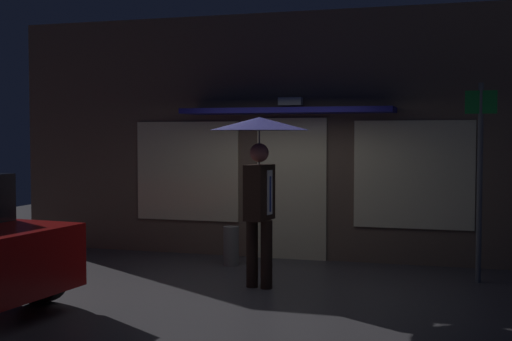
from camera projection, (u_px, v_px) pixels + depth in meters
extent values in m
plane|color=#423F44|center=(251.00, 289.00, 8.65)|extent=(18.00, 18.00, 0.00)
cube|color=brown|center=(294.00, 136.00, 10.81)|extent=(9.40, 0.30, 3.84)
cube|color=beige|center=(292.00, 189.00, 10.69)|extent=(1.10, 0.04, 2.20)
cube|color=beige|center=(187.00, 171.00, 11.17)|extent=(1.75, 0.04, 1.60)
cube|color=beige|center=(413.00, 175.00, 10.15)|extent=(1.75, 0.04, 1.60)
cube|color=white|center=(291.00, 101.00, 10.54)|extent=(0.36, 0.16, 0.12)
cube|color=navy|center=(287.00, 111.00, 10.31)|extent=(3.20, 0.70, 0.08)
cylinder|color=black|center=(252.00, 253.00, 8.73)|extent=(0.15, 0.15, 0.86)
cylinder|color=black|center=(267.00, 254.00, 8.65)|extent=(0.15, 0.15, 0.86)
cube|color=black|center=(259.00, 192.00, 8.65)|extent=(0.30, 0.49, 0.70)
cube|color=silver|center=(270.00, 192.00, 8.63)|extent=(0.04, 0.14, 0.56)
cube|color=navy|center=(270.00, 194.00, 8.63)|extent=(0.03, 0.05, 0.45)
sphere|color=#CC7366|center=(259.00, 153.00, 8.62)|extent=(0.24, 0.24, 0.24)
cylinder|color=slate|center=(259.00, 153.00, 8.63)|extent=(0.02, 0.02, 0.91)
cone|color=#14144C|center=(259.00, 124.00, 8.61)|extent=(1.25, 1.25, 0.16)
cylinder|color=black|center=(41.00, 275.00, 7.90)|extent=(0.66, 0.28, 0.64)
cylinder|color=#595B60|center=(480.00, 183.00, 8.96)|extent=(0.07, 0.07, 2.61)
cube|color=#198C33|center=(481.00, 102.00, 8.89)|extent=(0.40, 0.02, 0.30)
cylinder|color=slate|center=(231.00, 246.00, 10.20)|extent=(0.23, 0.23, 0.58)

